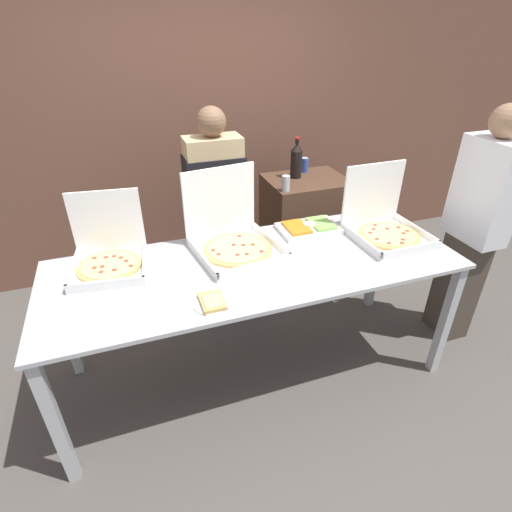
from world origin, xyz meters
TOP-DOWN VIEW (x-y plane):
  - ground_plane at (0.00, 0.00)m, footprint 16.00×16.00m
  - brick_wall_behind at (0.00, 1.70)m, footprint 10.00×0.06m
  - buffet_table at (0.00, 0.00)m, footprint 2.49×0.91m
  - pizza_box_far_right at (-0.08, 0.21)m, footprint 0.56×0.57m
  - pizza_box_far_left at (0.94, 0.05)m, footprint 0.47×0.48m
  - pizza_box_near_left at (-0.83, 0.26)m, footprint 0.46×0.48m
  - paper_plate_front_left at (-0.35, -0.31)m, footprint 0.20×0.20m
  - veggie_tray at (0.49, 0.29)m, footprint 0.42×0.27m
  - sideboard_podium at (0.80, 0.98)m, footprint 0.67×0.54m
  - soda_bottle at (0.73, 1.05)m, footprint 0.10×0.10m
  - soda_can_silver at (0.52, 0.79)m, footprint 0.07×0.07m
  - soda_can_colored at (0.86, 1.16)m, footprint 0.07×0.07m
  - person_server_vest at (-0.05, 0.78)m, footprint 0.42×0.24m
  - person_guest_cap at (1.59, -0.08)m, footprint 0.22×0.40m

SIDE VIEW (x-z plane):
  - ground_plane at x=0.00m, z-range 0.00..0.00m
  - sideboard_podium at x=0.80m, z-range 0.00..1.00m
  - buffet_table at x=0.00m, z-range 0.35..1.25m
  - paper_plate_front_left at x=-0.35m, z-range 0.89..0.92m
  - person_guest_cap at x=1.59m, z-range 0.04..1.78m
  - veggie_tray at x=0.49m, z-range 0.89..0.95m
  - person_server_vest at x=-0.05m, z-range 0.10..1.78m
  - pizza_box_near_left at x=-0.83m, z-range 0.76..1.18m
  - pizza_box_far_left at x=0.94m, z-range 0.75..1.20m
  - pizza_box_far_right at x=-0.08m, z-range 0.74..1.22m
  - soda_can_silver at x=0.52m, z-range 1.00..1.13m
  - soda_can_colored at x=0.86m, z-range 1.00..1.13m
  - soda_bottle at x=0.73m, z-range 0.98..1.32m
  - brick_wall_behind at x=0.00m, z-range 0.00..2.80m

